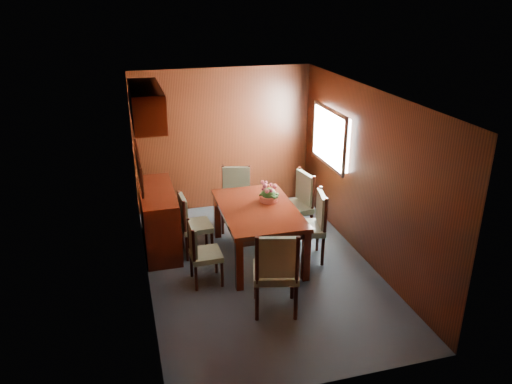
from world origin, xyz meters
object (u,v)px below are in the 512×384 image
object	(u,v)px
sideboard	(159,219)
dining_table	(258,215)
chair_left_near	(201,250)
flower_centerpiece	(269,192)
chair_right_near	(313,222)
chair_head	(276,269)

from	to	relation	value
sideboard	dining_table	xyz separation A→B (m)	(1.31, -0.69, 0.21)
chair_left_near	flower_centerpiece	size ratio (longest dim) A/B	3.09
chair_right_near	flower_centerpiece	distance (m)	0.74
chair_left_near	chair_head	xyz separation A→B (m)	(0.73, -0.89, 0.13)
sideboard	chair_right_near	xyz separation A→B (m)	(2.03, -0.92, 0.11)
chair_left_near	chair_right_near	distance (m)	1.63
sideboard	chair_head	xyz separation A→B (m)	(1.14, -2.03, 0.15)
chair_right_near	flower_centerpiece	bearing A→B (deg)	62.68
chair_head	chair_left_near	bearing A→B (deg)	143.17
chair_left_near	flower_centerpiece	distance (m)	1.35
flower_centerpiece	dining_table	bearing A→B (deg)	-139.28
chair_right_near	dining_table	bearing A→B (deg)	84.12
sideboard	chair_left_near	size ratio (longest dim) A/B	1.63
sideboard	chair_left_near	bearing A→B (deg)	-69.84
flower_centerpiece	chair_left_near	bearing A→B (deg)	-149.95
dining_table	chair_right_near	world-z (taller)	chair_right_near
chair_left_near	sideboard	bearing A→B (deg)	-160.83
chair_head	flower_centerpiece	xyz separation A→B (m)	(0.38, 1.53, 0.30)
chair_right_near	chair_left_near	bearing A→B (deg)	109.92
dining_table	chair_head	size ratio (longest dim) A/B	1.52
dining_table	chair_right_near	xyz separation A→B (m)	(0.72, -0.24, -0.10)
dining_table	chair_head	world-z (taller)	chair_head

